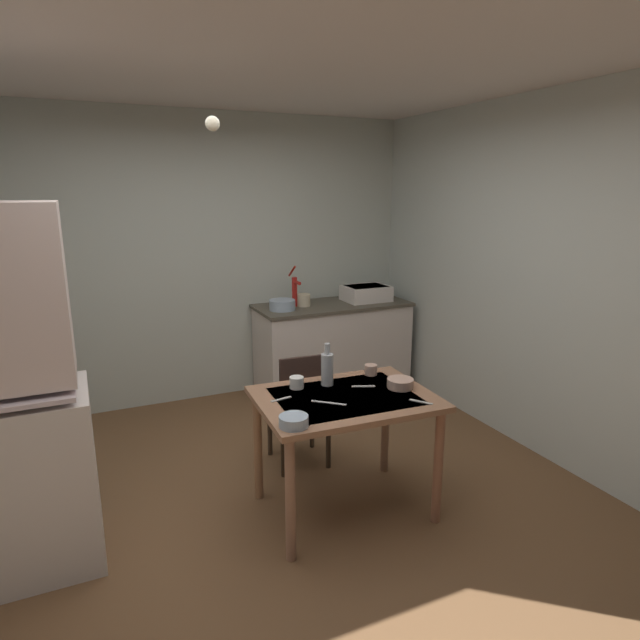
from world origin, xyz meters
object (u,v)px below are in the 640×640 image
object	(u,v)px
dining_table	(345,412)
serving_bowl_wide	(400,383)
chair_far_side	(301,405)
glass_bottle	(327,368)
sink_basin	(366,293)
mixing_bowl_counter	(282,305)
hand_pump	(295,289)
mug_dark	(371,370)

from	to	relation	value
dining_table	serving_bowl_wide	size ratio (longest dim) A/B	6.56
chair_far_side	serving_bowl_wide	bearing A→B (deg)	-57.31
serving_bowl_wide	glass_bottle	xyz separation A→B (m)	(-0.39, 0.24, 0.08)
sink_basin	dining_table	size ratio (longest dim) A/B	0.41
mixing_bowl_counter	dining_table	bearing A→B (deg)	-99.13
sink_basin	glass_bottle	bearing A→B (deg)	-125.86
hand_pump	sink_basin	bearing A→B (deg)	-3.45
hand_pump	mixing_bowl_counter	distance (m)	0.23
mixing_bowl_counter	chair_far_side	distance (m)	1.37
dining_table	mug_dark	size ratio (longest dim) A/B	12.94
sink_basin	chair_far_side	bearing A→B (deg)	-133.82
chair_far_side	mug_dark	bearing A→B (deg)	-44.45
mixing_bowl_counter	dining_table	distance (m)	1.91
mug_dark	serving_bowl_wide	bearing A→B (deg)	-80.32
mixing_bowl_counter	glass_bottle	size ratio (longest dim) A/B	0.89
chair_far_side	mug_dark	size ratio (longest dim) A/B	10.41
mug_dark	glass_bottle	size ratio (longest dim) A/B	0.31
sink_basin	serving_bowl_wide	distance (m)	2.12
serving_bowl_wide	chair_far_side	bearing A→B (deg)	122.69
chair_far_side	glass_bottle	xyz separation A→B (m)	(0.02, -0.40, 0.40)
hand_pump	chair_far_side	world-z (taller)	hand_pump
dining_table	serving_bowl_wide	world-z (taller)	serving_bowl_wide
serving_bowl_wide	glass_bottle	world-z (taller)	glass_bottle
serving_bowl_wide	dining_table	bearing A→B (deg)	177.22
mixing_bowl_counter	serving_bowl_wide	size ratio (longest dim) A/B	1.46
serving_bowl_wide	mug_dark	distance (m)	0.29
hand_pump	mixing_bowl_counter	xyz separation A→B (m)	(-0.16, -0.10, -0.12)
chair_far_side	serving_bowl_wide	xyz separation A→B (m)	(0.41, -0.64, 0.32)
dining_table	chair_far_side	xyz separation A→B (m)	(-0.03, 0.62, -0.18)
chair_far_side	serving_bowl_wide	size ratio (longest dim) A/B	5.28
serving_bowl_wide	glass_bottle	bearing A→B (deg)	149.17
serving_bowl_wide	mug_dark	xyz separation A→B (m)	(-0.05, 0.28, 0.01)
sink_basin	serving_bowl_wide	xyz separation A→B (m)	(-0.84, -1.94, -0.16)
hand_pump	mixing_bowl_counter	world-z (taller)	hand_pump
mixing_bowl_counter	chair_far_side	world-z (taller)	mixing_bowl_counter
sink_basin	dining_table	bearing A→B (deg)	-122.28
sink_basin	glass_bottle	xyz separation A→B (m)	(-1.23, -1.70, -0.08)
chair_far_side	sink_basin	bearing A→B (deg)	46.18
serving_bowl_wide	mug_dark	bearing A→B (deg)	99.68
sink_basin	mixing_bowl_counter	size ratio (longest dim) A/B	1.82
mixing_bowl_counter	serving_bowl_wide	world-z (taller)	mixing_bowl_counter
mixing_bowl_counter	serving_bowl_wide	bearing A→B (deg)	-87.71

